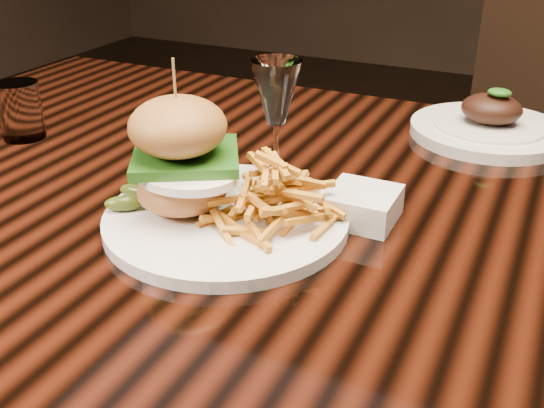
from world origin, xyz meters
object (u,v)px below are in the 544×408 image
at_px(burger_plate, 222,184).
at_px(chair_far, 538,148).
at_px(dining_table, 332,256).
at_px(wine_glass, 276,97).
at_px(far_dish, 489,127).

height_order(burger_plate, chair_far, chair_far).
xyz_separation_m(dining_table, wine_glass, (-0.08, 0.00, 0.20)).
relative_size(dining_table, burger_plate, 5.59).
bearing_deg(burger_plate, dining_table, 28.75).
bearing_deg(burger_plate, chair_far, 55.23).
distance_m(burger_plate, wine_glass, 0.13).
relative_size(burger_plate, chair_far, 0.30).
xyz_separation_m(burger_plate, wine_glass, (0.02, 0.11, 0.07)).
relative_size(burger_plate, wine_glass, 1.67).
distance_m(dining_table, chair_far, 0.92).
bearing_deg(dining_table, wine_glass, 177.35).
relative_size(wine_glass, far_dish, 0.71).
xyz_separation_m(burger_plate, far_dish, (0.23, 0.43, -0.04)).
xyz_separation_m(dining_table, chair_far, (0.20, 0.89, -0.13)).
bearing_deg(chair_far, far_dish, -80.77).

